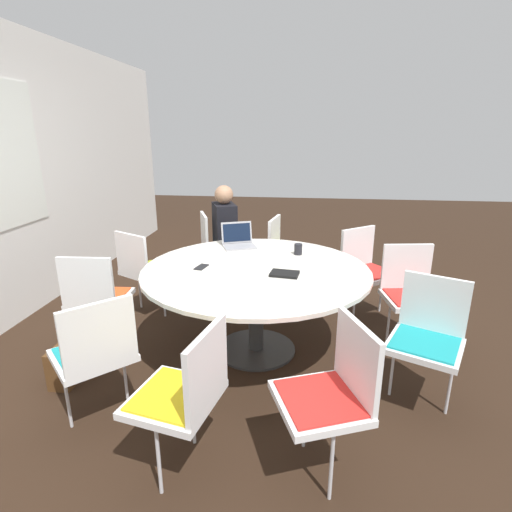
% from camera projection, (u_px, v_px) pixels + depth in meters
% --- Properties ---
extents(ground_plane, '(16.00, 16.00, 0.00)m').
position_uv_depth(ground_plane, '(256.00, 350.00, 3.36)').
color(ground_plane, black).
extents(conference_table, '(1.79, 1.79, 0.73)m').
position_uv_depth(conference_table, '(256.00, 280.00, 3.17)').
color(conference_table, '#333333').
rests_on(conference_table, ground_plane).
extents(chair_0, '(0.56, 0.55, 0.86)m').
position_uv_depth(chair_0, '(216.00, 243.00, 4.65)').
color(chair_0, white).
rests_on(chair_0, ground_plane).
extents(chair_1, '(0.58, 0.59, 0.86)m').
position_uv_depth(chair_1, '(144.00, 266.00, 3.86)').
color(chair_1, white).
rests_on(chair_1, ground_plane).
extents(chair_2, '(0.45, 0.47, 0.86)m').
position_uv_depth(chair_2, '(96.00, 294.00, 3.21)').
color(chair_2, white).
rests_on(chair_2, ground_plane).
extents(chair_3, '(0.61, 0.61, 0.86)m').
position_uv_depth(chair_3, '(95.00, 349.00, 2.39)').
color(chair_3, white).
rests_on(chair_3, ground_plane).
extents(chair_4, '(0.52, 0.50, 0.86)m').
position_uv_depth(chair_4, '(185.00, 389.00, 2.02)').
color(chair_4, white).
rests_on(chair_4, ground_plane).
extents(chair_5, '(0.56, 0.55, 0.86)m').
position_uv_depth(chair_5, '(332.00, 388.00, 2.03)').
color(chair_5, white).
rests_on(chair_5, ground_plane).
extents(chair_6, '(0.57, 0.58, 0.86)m').
position_uv_depth(chair_6, '(428.00, 332.00, 2.60)').
color(chair_6, white).
rests_on(chair_6, ground_plane).
extents(chair_7, '(0.48, 0.50, 0.86)m').
position_uv_depth(chair_7, '(410.00, 288.00, 3.31)').
color(chair_7, white).
rests_on(chair_7, ground_plane).
extents(chair_8, '(0.60, 0.60, 0.86)m').
position_uv_depth(chair_8, '(366.00, 265.00, 3.89)').
color(chair_8, white).
rests_on(chair_8, ground_plane).
extents(chair_9, '(0.51, 0.49, 0.86)m').
position_uv_depth(chair_9, '(285.00, 249.00, 4.39)').
color(chair_9, white).
rests_on(chair_9, ground_plane).
extents(person_0, '(0.42, 0.34, 1.21)m').
position_uv_depth(person_0, '(226.00, 231.00, 4.39)').
color(person_0, black).
rests_on(person_0, ground_plane).
extents(laptop, '(0.34, 0.36, 0.21)m').
position_uv_depth(laptop, '(238.00, 240.00, 3.72)').
color(laptop, '#99999E').
rests_on(laptop, conference_table).
extents(spiral_notebook, '(0.18, 0.23, 0.02)m').
position_uv_depth(spiral_notebook, '(284.00, 274.00, 2.99)').
color(spiral_notebook, black).
rests_on(spiral_notebook, conference_table).
extents(coffee_cup, '(0.07, 0.07, 0.09)m').
position_uv_depth(coffee_cup, '(298.00, 249.00, 3.47)').
color(coffee_cup, black).
rests_on(coffee_cup, conference_table).
extents(cell_phone, '(0.15, 0.10, 0.01)m').
position_uv_depth(cell_phone, '(201.00, 267.00, 3.15)').
color(cell_phone, black).
rests_on(cell_phone, conference_table).
extents(handbag, '(0.36, 0.16, 0.28)m').
position_uv_depth(handbag, '(70.00, 361.00, 2.94)').
color(handbag, '#513319').
rests_on(handbag, ground_plane).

